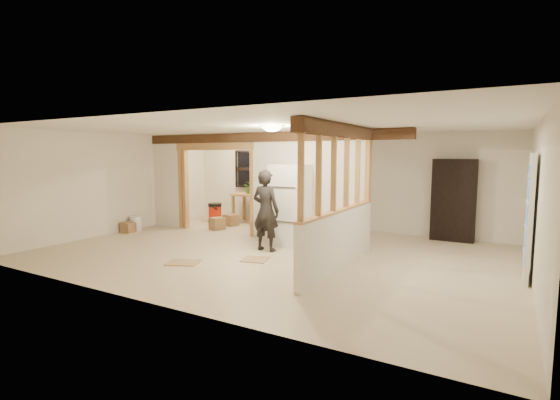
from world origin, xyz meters
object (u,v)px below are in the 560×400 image
Objects in this scene: refrigerator at (291,205)px; shop_vac at (215,212)px; woman at (266,211)px; work_table at (256,208)px; bookshelf at (454,200)px.

shop_vac is at bearing 154.46° from refrigerator.
woman is 3.49m from work_table.
woman is 1.24× the size of work_table.
work_table is 5.29m from bookshelf.
shop_vac is (-3.21, 2.35, -0.55)m from woman.
bookshelf reaches higher than woman.
bookshelf is (3.03, 2.24, 0.06)m from refrigerator.
shop_vac is (-1.16, -0.44, -0.14)m from work_table.
refrigerator is 0.94× the size of bookshelf.
bookshelf is at bearing 36.46° from refrigerator.
work_table is at bearing -51.90° from woman.
refrigerator is 1.31× the size of work_table.
refrigerator is 3.82m from shop_vac.
work_table is at bearing 20.93° from shop_vac.
work_table is 1.25m from shop_vac.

